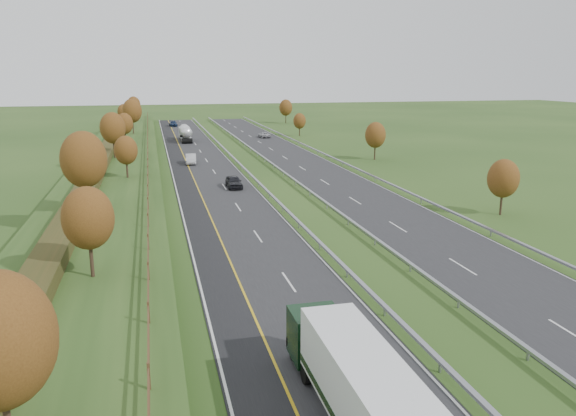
{
  "coord_description": "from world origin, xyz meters",
  "views": [
    {
      "loc": [
        -7.86,
        -26.12,
        14.75
      ],
      "look_at": [
        4.5,
        24.52,
        2.2
      ],
      "focal_mm": 35.0,
      "sensor_mm": 36.0,
      "label": 1
    }
  ],
  "objects_px": {
    "car_silver_mid": "(191,159)",
    "car_oncoming": "(264,135)",
    "car_dark_near": "(234,182)",
    "road_tanker": "(185,133)",
    "box_lorry": "(368,402)",
    "car_small_far": "(173,124)"
  },
  "relations": [
    {
      "from": "car_dark_near",
      "to": "car_silver_mid",
      "type": "relative_size",
      "value": 0.97
    },
    {
      "from": "car_silver_mid",
      "to": "road_tanker",
      "type": "bearing_deg",
      "value": 91.62
    },
    {
      "from": "box_lorry",
      "to": "car_small_far",
      "type": "relative_size",
      "value": 3.27
    },
    {
      "from": "car_dark_near",
      "to": "car_silver_mid",
      "type": "xyz_separation_m",
      "value": [
        -4.01,
        21.82,
        0.0
      ]
    },
    {
      "from": "box_lorry",
      "to": "road_tanker",
      "type": "distance_m",
      "value": 108.86
    },
    {
      "from": "car_dark_near",
      "to": "car_small_far",
      "type": "relative_size",
      "value": 0.94
    },
    {
      "from": "road_tanker",
      "to": "car_silver_mid",
      "type": "bearing_deg",
      "value": -92.13
    },
    {
      "from": "road_tanker",
      "to": "car_dark_near",
      "type": "distance_m",
      "value": 54.8
    },
    {
      "from": "car_small_far",
      "to": "car_oncoming",
      "type": "height_order",
      "value": "car_small_far"
    },
    {
      "from": "box_lorry",
      "to": "car_dark_near",
      "type": "relative_size",
      "value": 3.47
    },
    {
      "from": "car_oncoming",
      "to": "car_silver_mid",
      "type": "bearing_deg",
      "value": 57.88
    },
    {
      "from": "road_tanker",
      "to": "car_dark_near",
      "type": "xyz_separation_m",
      "value": [
        2.79,
        -54.72,
        -1.02
      ]
    },
    {
      "from": "car_dark_near",
      "to": "car_oncoming",
      "type": "relative_size",
      "value": 1.0
    },
    {
      "from": "car_oncoming",
      "to": "car_small_far",
      "type": "bearing_deg",
      "value": -63.75
    },
    {
      "from": "car_dark_near",
      "to": "car_silver_mid",
      "type": "height_order",
      "value": "car_silver_mid"
    },
    {
      "from": "box_lorry",
      "to": "car_small_far",
      "type": "bearing_deg",
      "value": 90.5
    },
    {
      "from": "car_silver_mid",
      "to": "car_oncoming",
      "type": "bearing_deg",
      "value": 64.9
    },
    {
      "from": "car_dark_near",
      "to": "car_small_far",
      "type": "distance_m",
      "value": 91.75
    },
    {
      "from": "road_tanker",
      "to": "car_oncoming",
      "type": "relative_size",
      "value": 2.4
    },
    {
      "from": "road_tanker",
      "to": "car_small_far",
      "type": "distance_m",
      "value": 36.99
    },
    {
      "from": "car_dark_near",
      "to": "car_silver_mid",
      "type": "bearing_deg",
      "value": 99.94
    },
    {
      "from": "road_tanker",
      "to": "car_oncoming",
      "type": "bearing_deg",
      "value": 8.06
    }
  ]
}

